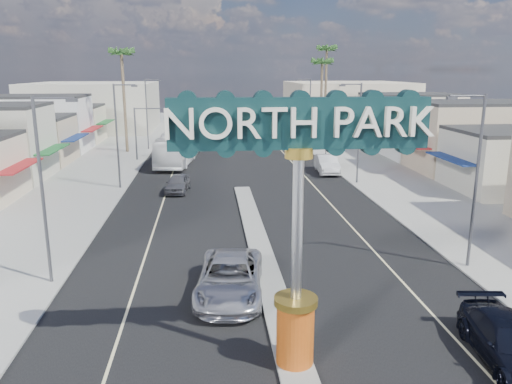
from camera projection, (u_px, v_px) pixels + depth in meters
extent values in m
plane|color=gray|center=(241.00, 186.00, 44.62)|extent=(160.00, 160.00, 0.00)
cube|color=black|center=(241.00, 186.00, 44.62)|extent=(20.00, 120.00, 0.01)
cube|color=gray|center=(259.00, 247.00, 29.14)|extent=(1.30, 30.00, 0.16)
cube|color=gray|center=(80.00, 189.00, 43.30)|extent=(8.00, 120.00, 0.12)
cube|color=gray|center=(393.00, 182.00, 45.91)|extent=(8.00, 120.00, 0.12)
cube|color=beige|center=(13.00, 137.00, 54.23)|extent=(12.00, 42.00, 6.00)
cube|color=#B7B29E|center=(437.00, 132.00, 58.71)|extent=(12.00, 42.00, 6.00)
cube|color=#B7B29E|center=(95.00, 107.00, 85.11)|extent=(20.00, 20.00, 8.00)
cube|color=beige|center=(347.00, 105.00, 89.22)|extent=(20.00, 20.00, 8.00)
cylinder|color=#DD5111|center=(295.00, 333.00, 17.26)|extent=(1.30, 1.30, 2.20)
cylinder|color=gold|center=(296.00, 301.00, 16.96)|extent=(1.50, 1.50, 0.25)
cylinder|color=#B7B7BC|center=(297.00, 230.00, 16.36)|extent=(0.36, 0.36, 4.80)
cylinder|color=gold|center=(299.00, 153.00, 15.75)|extent=(0.90, 0.90, 0.35)
cube|color=#0E2A2B|center=(299.00, 123.00, 15.53)|extent=(8.20, 0.50, 1.60)
cylinder|color=#47474C|center=(136.00, 134.00, 56.41)|extent=(0.18, 0.18, 6.00)
cylinder|color=#47474C|center=(157.00, 108.00, 55.95)|extent=(5.00, 0.12, 0.12)
cube|color=black|center=(175.00, 113.00, 56.26)|extent=(0.32, 0.32, 1.00)
sphere|color=red|center=(175.00, 110.00, 56.01)|extent=(0.22, 0.22, 0.22)
cylinder|color=#47474C|center=(326.00, 132.00, 58.46)|extent=(0.18, 0.18, 6.00)
cylinder|color=#47474C|center=(306.00, 107.00, 57.54)|extent=(5.00, 0.12, 0.12)
cube|color=black|center=(289.00, 112.00, 57.47)|extent=(0.32, 0.32, 1.00)
sphere|color=red|center=(289.00, 109.00, 57.22)|extent=(0.22, 0.22, 0.22)
cylinder|color=#47474C|center=(42.00, 194.00, 23.23)|extent=(0.16, 0.16, 9.00)
cylinder|color=#47474C|center=(53.00, 98.00, 22.26)|extent=(1.80, 0.10, 0.10)
cube|color=#47474C|center=(72.00, 100.00, 22.36)|extent=(0.50, 0.22, 0.15)
cylinder|color=#47474C|center=(117.00, 138.00, 42.56)|extent=(0.16, 0.16, 9.00)
cylinder|color=#47474C|center=(124.00, 85.00, 41.59)|extent=(1.80, 0.10, 0.10)
cube|color=#47474C|center=(134.00, 86.00, 41.69)|extent=(0.50, 0.22, 0.15)
cylinder|color=#47474C|center=(147.00, 115.00, 63.82)|extent=(0.16, 0.16, 9.00)
cylinder|color=#47474C|center=(152.00, 80.00, 62.86)|extent=(1.80, 0.10, 0.10)
cube|color=#47474C|center=(159.00, 81.00, 62.96)|extent=(0.50, 0.22, 0.15)
cylinder|color=#47474C|center=(476.00, 184.00, 25.20)|extent=(0.16, 0.16, 9.00)
cylinder|color=#47474C|center=(468.00, 96.00, 24.07)|extent=(1.80, 0.10, 0.10)
cube|color=#47474C|center=(452.00, 98.00, 24.02)|extent=(0.50, 0.22, 0.15)
cylinder|color=#47474C|center=(359.00, 134.00, 44.54)|extent=(0.16, 0.16, 9.00)
cylinder|color=#47474C|center=(351.00, 84.00, 43.40)|extent=(1.80, 0.10, 0.10)
cube|color=#47474C|center=(342.00, 85.00, 43.35)|extent=(0.50, 0.22, 0.15)
cylinder|color=#47474C|center=(310.00, 114.00, 65.80)|extent=(0.16, 0.16, 9.00)
cylinder|color=#47474C|center=(304.00, 79.00, 64.67)|extent=(1.80, 0.10, 0.10)
cube|color=#47474C|center=(298.00, 80.00, 64.62)|extent=(0.50, 0.22, 0.15)
cylinder|color=brown|center=(124.00, 104.00, 61.31)|extent=(0.36, 0.36, 12.00)
cylinder|color=brown|center=(321.00, 104.00, 69.65)|extent=(0.36, 0.36, 11.00)
cylinder|color=brown|center=(325.00, 94.00, 75.40)|extent=(0.36, 0.36, 13.00)
imported|color=#BABAC0|center=(230.00, 278.00, 22.80)|extent=(3.59, 6.62, 1.76)
imported|color=black|center=(510.00, 343.00, 17.56)|extent=(2.76, 5.60, 1.57)
imported|color=slate|center=(178.00, 183.00, 42.33)|extent=(2.28, 4.56, 1.49)
imported|color=beige|center=(327.00, 164.00, 50.15)|extent=(2.19, 5.50, 1.78)
imported|color=white|center=(178.00, 147.00, 55.20)|extent=(4.47, 12.85, 3.50)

